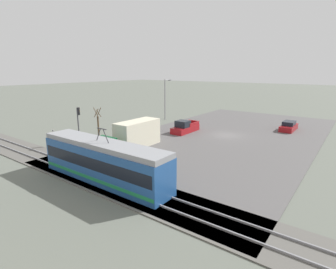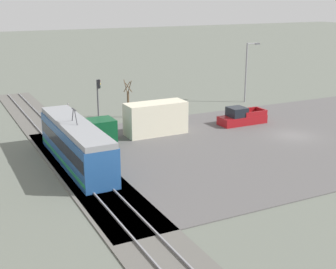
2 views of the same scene
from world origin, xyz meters
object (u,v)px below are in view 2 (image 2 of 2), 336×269
box_truck (142,121)px  traffic_light_pole (98,95)px  light_rail_tram (76,144)px  street_tree (128,100)px  street_lamp_near_crossing (248,68)px  no_parking_sign (68,112)px  pickup_truck (241,117)px

box_truck → traffic_light_pole: 7.32m
light_rail_tram → street_tree: size_ratio=3.10×
street_lamp_near_crossing → no_parking_sign: size_ratio=3.21×
pickup_truck → no_parking_sign: no_parking_sign is taller
box_truck → street_tree: bearing=-12.0°
traffic_light_pole → no_parking_sign: 3.66m
light_rail_tram → traffic_light_pole: size_ratio=2.79×
pickup_truck → street_lamp_near_crossing: size_ratio=0.69×
box_truck → no_parking_sign: 9.23m
no_parking_sign → box_truck: bearing=-144.9°
light_rail_tram → box_truck: 9.38m
no_parking_sign → pickup_truck: bearing=-116.5°
pickup_truck → street_lamp_near_crossing: 12.12m
light_rail_tram → no_parking_sign: light_rail_tram is taller
box_truck → traffic_light_pole: bearing=17.4°
pickup_truck → street_lamp_near_crossing: (9.06, -7.18, 3.64)m
light_rail_tram → traffic_light_pole: bearing=-26.8°
traffic_light_pole → street_lamp_near_crossing: (1.54, -20.58, 1.31)m
pickup_truck → street_tree: (8.43, 9.63, 1.16)m
pickup_truck → street_lamp_near_crossing: bearing=-38.4°
light_rail_tram → street_tree: light_rail_tram is taller
street_tree → street_lamp_near_crossing: street_lamp_near_crossing is taller
no_parking_sign → street_lamp_near_crossing: bearing=-88.0°
box_truck → pickup_truck: 11.31m
pickup_truck → traffic_light_pole: traffic_light_pole is taller
street_lamp_near_crossing → no_parking_sign: street_lamp_near_crossing is taller
no_parking_sign → street_tree: bearing=-88.5°
traffic_light_pole → street_tree: size_ratio=1.11×
box_truck → traffic_light_pole: size_ratio=2.17×
light_rail_tram → no_parking_sign: size_ratio=5.59×
pickup_truck → no_parking_sign: bearing=63.5°
pickup_truck → street_tree: bearing=48.8°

